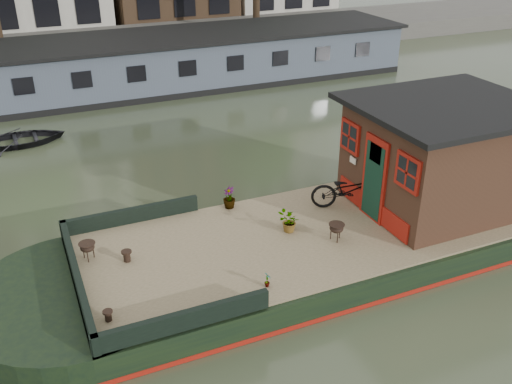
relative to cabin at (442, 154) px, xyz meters
name	(u,v)px	position (x,y,z in m)	size (l,w,h in m)	color
ground	(352,246)	(-2.19, 0.00, -1.88)	(120.00, 120.00, 0.00)	#303723
houseboat_hull	(300,249)	(-3.52, 0.00, -1.60)	(14.01, 4.02, 0.60)	black
houseboat_deck	(354,222)	(-2.19, 0.00, -1.25)	(11.80, 3.80, 0.05)	#95805C
bow_bulwark	(124,267)	(-7.25, 0.00, -1.05)	(3.00, 4.00, 0.35)	black
cabin	(442,154)	(0.00, 0.00, 0.00)	(4.00, 3.50, 2.42)	#321D13
bicycle	(349,190)	(-1.99, 0.61, -0.78)	(0.59, 1.70, 0.89)	black
potted_plant_c	(289,222)	(-3.72, 0.17, -0.98)	(0.44, 0.38, 0.49)	#A0652E
potted_plant_d	(229,198)	(-4.48, 1.70, -0.97)	(0.29, 0.29, 0.51)	brown
potted_plant_e	(267,280)	(-4.95, -1.42, -1.07)	(0.17, 0.11, 0.31)	brown
brazier_front	(336,232)	(-2.97, -0.51, -1.04)	(0.35, 0.35, 0.38)	black
brazier_rear	(88,251)	(-7.79, 0.82, -1.04)	(0.34, 0.34, 0.37)	black
bollard_port	(127,256)	(-7.11, 0.44, -1.11)	(0.20, 0.20, 0.23)	black
bollard_stbd	(108,316)	(-7.79, -1.20, -1.13)	(0.17, 0.17, 0.20)	black
dinghy	(20,135)	(-8.60, 9.54, -1.59)	(1.97, 2.76, 0.57)	black
far_houseboat	(173,62)	(-2.19, 14.00, -0.91)	(20.40, 4.40, 2.11)	#414857
quay	(138,44)	(-2.19, 20.50, -1.43)	(60.00, 6.00, 0.90)	#47443F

